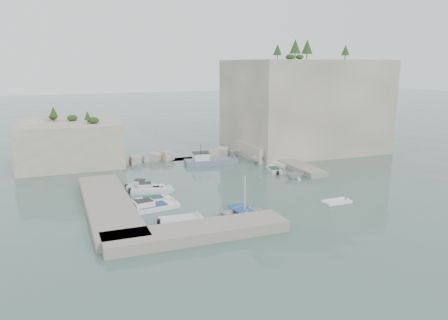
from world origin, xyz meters
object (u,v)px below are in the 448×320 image
object	(u,v)px
rowboat	(245,215)
tender_east_a	(295,178)
motorboat_c	(153,202)
tender_east_b	(274,172)
inflatable_dinghy	(336,203)
tender_east_c	(278,166)
motorboat_a	(146,189)
motorboat_d	(152,210)
motorboat_e	(181,222)
tender_east_d	(262,163)
work_boat	(211,164)
motorboat_b	(152,192)

from	to	relation	value
rowboat	tender_east_a	bearing A→B (deg)	-55.83
motorboat_c	tender_east_b	size ratio (longest dim) A/B	1.01
inflatable_dinghy	tender_east_c	distance (m)	20.25
motorboat_a	motorboat_c	distance (m)	5.75
rowboat	tender_east_c	size ratio (longest dim) A/B	1.12
motorboat_d	tender_east_b	size ratio (longest dim) A/B	1.54
motorboat_e	inflatable_dinghy	world-z (taller)	motorboat_e
tender_east_d	tender_east_c	bearing A→B (deg)	-130.11
motorboat_d	work_boat	size ratio (longest dim) A/B	0.72
motorboat_d	motorboat_b	bearing A→B (deg)	67.84
motorboat_c	inflatable_dinghy	distance (m)	22.06
tender_east_a	motorboat_c	bearing A→B (deg)	107.41
motorboat_a	motorboat_d	bearing A→B (deg)	-72.40
motorboat_a	motorboat_b	bearing A→B (deg)	-48.90
tender_east_a	tender_east_d	distance (m)	10.50
tender_east_a	work_boat	bearing A→B (deg)	40.53
inflatable_dinghy	work_boat	size ratio (longest dim) A/B	0.39
rowboat	inflatable_dinghy	size ratio (longest dim) A/B	1.47
motorboat_b	motorboat_e	distance (m)	12.12
motorboat_c	tender_east_d	world-z (taller)	tender_east_d
motorboat_a	rowboat	distance (m)	16.25
inflatable_dinghy	tender_east_b	distance (m)	16.60
motorboat_b	tender_east_b	world-z (taller)	motorboat_b
tender_east_c	tender_east_a	bearing A→B (deg)	151.94
motorboat_b	rowboat	bearing A→B (deg)	-45.36
tender_east_d	motorboat_d	bearing A→B (deg)	140.79
inflatable_dinghy	motorboat_c	bearing A→B (deg)	155.56
motorboat_c	inflatable_dinghy	size ratio (longest dim) A/B	1.22
inflatable_dinghy	tender_east_d	distance (m)	22.47
motorboat_b	rowboat	xyz separation A→B (m)	(7.70, -12.48, 0.00)
motorboat_b	motorboat_c	size ratio (longest dim) A/B	1.30
tender_east_a	motorboat_e	bearing A→B (deg)	127.47
motorboat_b	motorboat_d	distance (m)	7.13
motorboat_e	work_boat	distance (m)	27.35
motorboat_e	work_boat	bearing A→B (deg)	66.75
motorboat_d	motorboat_a	bearing A→B (deg)	73.07
rowboat	tender_east_c	distance (m)	24.79
motorboat_d	tender_east_a	size ratio (longest dim) A/B	2.05
motorboat_d	tender_east_b	bearing A→B (deg)	16.75
motorboat_a	motorboat_b	size ratio (longest dim) A/B	0.93
motorboat_a	inflatable_dinghy	xyz separation A→B (m)	(20.12, -14.27, 0.00)
motorboat_e	rowboat	bearing A→B (deg)	0.21
motorboat_b	tender_east_b	size ratio (longest dim) A/B	1.30
motorboat_a	motorboat_e	bearing A→B (deg)	-61.40
rowboat	inflatable_dinghy	bearing A→B (deg)	-98.40
tender_east_a	work_boat	distance (m)	15.52
motorboat_c	rowboat	size ratio (longest dim) A/B	0.83
rowboat	work_boat	size ratio (longest dim) A/B	0.57
motorboat_d	inflatable_dinghy	world-z (taller)	motorboat_d
motorboat_c	work_boat	bearing A→B (deg)	45.06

